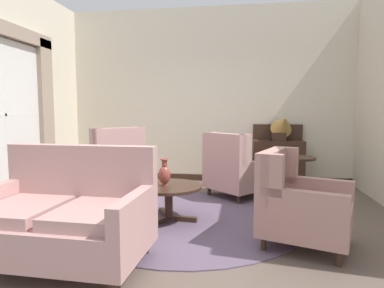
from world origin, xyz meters
name	(u,v)px	position (x,y,z in m)	size (l,w,h in m)	color
ground	(183,227)	(0.00, 0.00, 0.00)	(7.61, 7.61, 0.00)	brown
wall_back	(208,95)	(0.00, 2.72, 1.65)	(5.59, 0.08, 3.31)	beige
wall_left	(13,91)	(-2.71, 0.82, 1.65)	(0.08, 3.81, 3.31)	beige
baseboard_back	(207,178)	(0.00, 2.66, 0.06)	(5.43, 0.03, 0.12)	#382319
area_rug	(187,218)	(0.00, 0.30, 0.01)	(2.81, 2.81, 0.01)	#5B4C60
window_with_curtains	(6,103)	(-2.62, 0.53, 1.46)	(0.12, 2.17, 2.41)	silver
coffee_table	(169,192)	(-0.21, 0.19, 0.36)	(0.82, 0.82, 0.45)	#382319
porcelain_vase	(165,174)	(-0.25, 0.14, 0.60)	(0.14, 0.14, 0.33)	brown
settee	(64,218)	(-0.87, -1.09, 0.42)	(1.51, 0.96, 1.03)	tan
armchair_beside_settee	(298,205)	(1.23, -0.34, 0.42)	(1.04, 1.00, 0.95)	tan
armchair_foreground_right	(235,170)	(0.57, 1.49, 0.43)	(1.18, 1.19, 1.02)	tan
armchair_far_left	(114,170)	(-1.24, 1.00, 0.47)	(1.10, 1.10, 1.11)	tan
side_table	(297,178)	(1.42, 0.98, 0.43)	(0.49, 0.49, 0.72)	#382319
sideboard	(278,160)	(1.31, 2.43, 0.48)	(0.90, 0.42, 1.11)	#382319
gramophone	(282,125)	(1.36, 2.33, 1.10)	(0.43, 0.54, 0.56)	#382319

